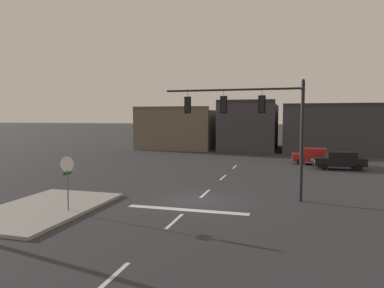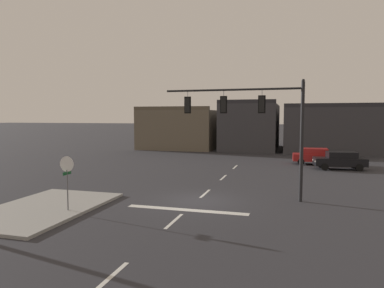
# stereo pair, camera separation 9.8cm
# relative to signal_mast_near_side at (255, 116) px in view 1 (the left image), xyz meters

# --- Properties ---
(ground_plane) EXTENTS (400.00, 400.00, 0.00)m
(ground_plane) POSITION_rel_signal_mast_near_side_xyz_m (-3.03, -1.55, -4.81)
(ground_plane) COLOR #2B2B30
(sidewalk_near_corner) EXTENTS (5.00, 8.00, 0.15)m
(sidewalk_near_corner) POSITION_rel_signal_mast_near_side_xyz_m (-10.14, -5.55, -4.73)
(sidewalk_near_corner) COLOR gray
(sidewalk_near_corner) RESTS_ON ground
(stop_bar_paint) EXTENTS (6.40, 0.50, 0.01)m
(stop_bar_paint) POSITION_rel_signal_mast_near_side_xyz_m (-3.03, -3.55, -4.80)
(stop_bar_paint) COLOR silver
(stop_bar_paint) RESTS_ON ground
(lane_centreline) EXTENTS (0.16, 26.40, 0.01)m
(lane_centreline) POSITION_rel_signal_mast_near_side_xyz_m (-3.03, 0.45, -4.80)
(lane_centreline) COLOR silver
(lane_centreline) RESTS_ON ground
(signal_mast_near_side) EXTENTS (8.10, 0.51, 6.84)m
(signal_mast_near_side) POSITION_rel_signal_mast_near_side_xyz_m (0.00, 0.00, 0.00)
(signal_mast_near_side) COLOR black
(signal_mast_near_side) RESTS_ON ground
(stop_sign) EXTENTS (0.76, 0.64, 2.83)m
(stop_sign) POSITION_rel_signal_mast_near_side_xyz_m (-8.52, -5.70, -2.66)
(stop_sign) COLOR #56565B
(stop_sign) RESTS_ON ground
(car_lot_nearside) EXTENTS (4.50, 2.03, 1.61)m
(car_lot_nearside) POSITION_rel_signal_mast_near_side_xyz_m (4.37, 16.39, -3.95)
(car_lot_nearside) COLOR #A81E1E
(car_lot_nearside) RESTS_ON ground
(car_lot_middle) EXTENTS (4.60, 2.33, 1.61)m
(car_lot_middle) POSITION_rel_signal_mast_near_side_xyz_m (6.31, 13.49, -3.95)
(car_lot_middle) COLOR black
(car_lot_middle) RESTS_ON ground
(building_row) EXTENTS (32.76, 13.40, 6.95)m
(building_row) POSITION_rel_signal_mast_near_side_xyz_m (-1.46, 31.34, -1.80)
(building_row) COLOR #665B4C
(building_row) RESTS_ON ground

